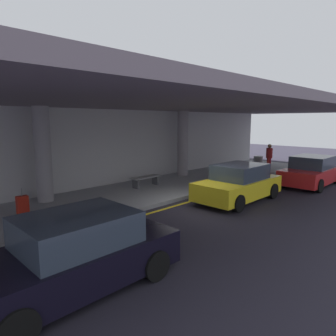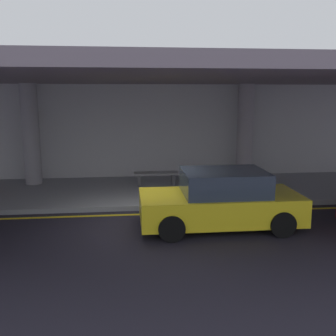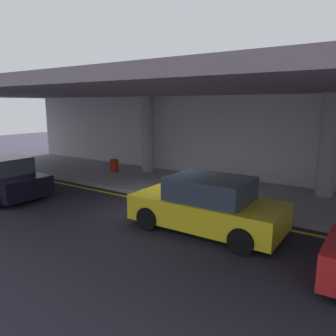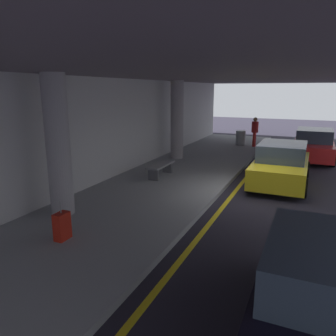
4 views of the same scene
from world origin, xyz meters
TOP-DOWN VIEW (x-y plane):
  - ground_plane at (0.00, 0.00)m, footprint 60.00×60.00m
  - sidewalk at (0.00, 3.10)m, footprint 26.00×4.20m
  - lane_stripe_yellow at (0.00, 0.64)m, footprint 26.00×0.14m
  - support_column_far_left at (-4.00, 4.36)m, footprint 0.61×0.61m
  - support_column_left_mid at (4.00, 4.36)m, footprint 0.61×0.61m
  - ceiling_overhang at (0.00, 2.60)m, footprint 28.00×13.20m
  - terminal_back_wall at (0.00, 5.35)m, footprint 26.00×0.30m
  - car_yellow_taxi at (1.85, -0.64)m, footprint 4.10×1.92m
  - bench_metal at (0.50, 3.58)m, footprint 1.60×0.50m

SIDE VIEW (x-z plane):
  - ground_plane at x=0.00m, z-range 0.00..0.00m
  - lane_stripe_yellow at x=0.00m, z-range 0.00..0.01m
  - sidewalk at x=0.00m, z-range 0.00..0.15m
  - bench_metal at x=0.50m, z-range 0.26..0.74m
  - car_yellow_taxi at x=1.85m, z-range -0.04..1.46m
  - terminal_back_wall at x=0.00m, z-range 0.00..3.80m
  - support_column_far_left at x=-4.00m, z-range 0.15..3.80m
  - support_column_left_mid at x=4.00m, z-range 0.15..3.80m
  - ceiling_overhang at x=0.00m, z-range 3.80..4.10m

